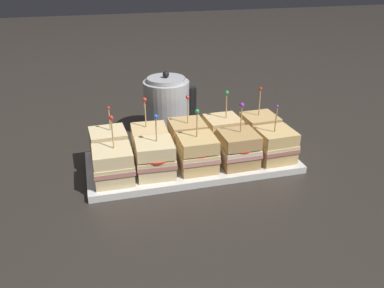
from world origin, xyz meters
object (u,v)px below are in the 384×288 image
at_px(serving_platter, 192,162).
at_px(kettle_steel, 167,106).
at_px(sandwich_front_left, 155,158).
at_px(sandwich_front_center, 198,153).
at_px(sandwich_back_far_right, 259,129).
at_px(sandwich_back_center, 189,137).
at_px(sandwich_front_far_right, 275,145).
at_px(sandwich_back_far_left, 109,145).
at_px(sandwich_back_left, 150,142).
at_px(sandwich_front_far_left, 113,165).
at_px(sandwich_front_right, 238,149).
at_px(sandwich_back_right, 223,133).

height_order(serving_platter, kettle_steel, kettle_steel).
distance_m(sandwich_front_left, sandwich_front_center, 0.11).
height_order(serving_platter, sandwich_front_center, sandwich_front_center).
height_order(sandwich_front_center, sandwich_back_far_right, sandwich_back_far_right).
xyz_separation_m(sandwich_back_center, kettle_steel, (-0.02, 0.19, 0.02)).
relative_size(sandwich_front_far_right, sandwich_back_far_left, 1.05).
relative_size(serving_platter, sandwich_front_center, 3.43).
distance_m(sandwich_back_left, sandwich_back_far_right, 0.32).
distance_m(sandwich_back_far_left, sandwich_back_center, 0.22).
distance_m(sandwich_front_left, sandwich_back_far_right, 0.34).
height_order(sandwich_front_far_left, sandwich_front_right, same).
bearing_deg(sandwich_front_far_right, serving_platter, 165.87).
xyz_separation_m(serving_platter, kettle_steel, (-0.01, 0.25, 0.08)).
bearing_deg(sandwich_back_far_left, sandwich_back_right, -0.23).
bearing_deg(sandwich_front_far_left, kettle_steel, 57.10).
relative_size(sandwich_front_left, sandwich_front_center, 0.98).
height_order(sandwich_front_far_right, kettle_steel, kettle_steel).
bearing_deg(sandwich_back_left, sandwich_back_right, 1.25).
relative_size(serving_platter, sandwich_front_far_left, 3.33).
bearing_deg(sandwich_front_far_left, sandwich_back_center, 26.55).
bearing_deg(sandwich_front_far_right, sandwich_back_center, 153.49).
xyz_separation_m(sandwich_front_center, kettle_steel, (-0.02, 0.30, 0.02)).
bearing_deg(sandwich_back_center, sandwich_back_far_right, 0.93).
bearing_deg(sandwich_front_center, serving_platter, 93.48).
height_order(sandwich_front_far_left, sandwich_back_right, same).
bearing_deg(sandwich_back_left, kettle_steel, 65.44).
distance_m(serving_platter, sandwich_front_right, 0.13).
relative_size(sandwich_front_center, sandwich_back_far_right, 0.96).
distance_m(sandwich_front_left, kettle_steel, 0.31).
height_order(sandwich_front_right, sandwich_back_center, sandwich_front_right).
xyz_separation_m(serving_platter, sandwich_back_center, (0.00, 0.05, 0.05)).
height_order(sandwich_front_left, sandwich_back_right, sandwich_back_right).
height_order(sandwich_back_center, kettle_steel, kettle_steel).
height_order(sandwich_front_left, sandwich_back_far_left, sandwich_front_left).
bearing_deg(serving_platter, sandwich_front_far_left, -165.01).
height_order(sandwich_back_left, sandwich_back_far_right, sandwich_back_far_right).
distance_m(sandwich_front_center, sandwich_back_far_left, 0.24).
relative_size(sandwich_front_far_left, sandwich_front_right, 0.99).
bearing_deg(sandwich_front_right, sandwich_front_far_left, -179.73).
distance_m(sandwich_back_far_left, sandwich_back_right, 0.31).
height_order(sandwich_front_far_right, sandwich_back_center, sandwich_back_center).
height_order(sandwich_front_far_left, sandwich_front_center, sandwich_front_far_left).
height_order(sandwich_front_right, sandwich_back_left, sandwich_front_right).
xyz_separation_m(sandwich_front_center, sandwich_front_far_right, (0.21, -0.00, -0.00)).
height_order(serving_platter, sandwich_front_left, sandwich_front_left).
height_order(sandwich_front_left, kettle_steel, kettle_steel).
xyz_separation_m(sandwich_back_left, sandwich_back_center, (0.11, 0.00, 0.00)).
xyz_separation_m(sandwich_back_left, sandwich_back_right, (0.21, 0.00, 0.00)).
distance_m(sandwich_front_center, sandwich_front_right, 0.11).
height_order(serving_platter, sandwich_back_center, sandwich_back_center).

